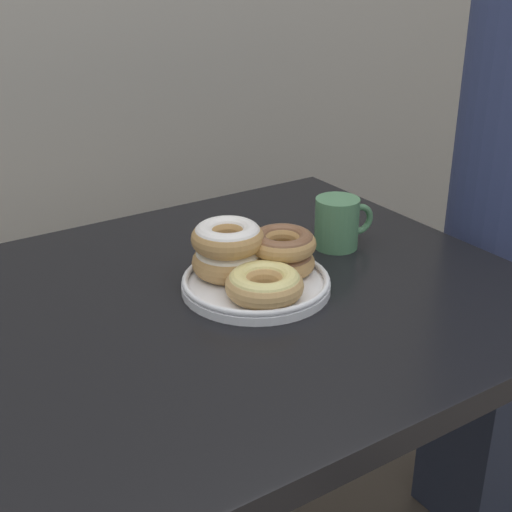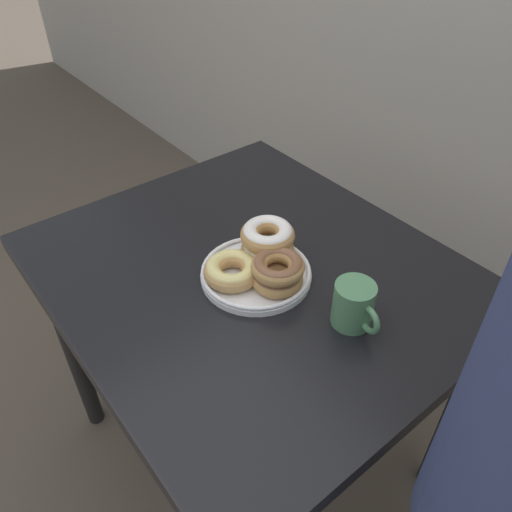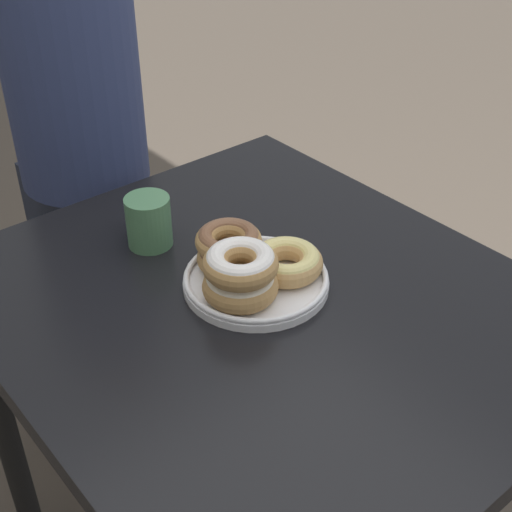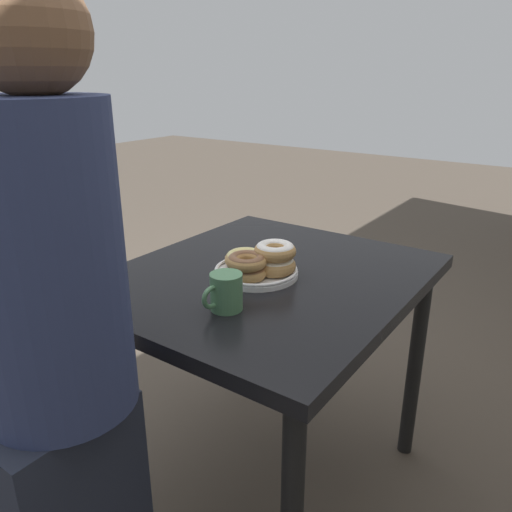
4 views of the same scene
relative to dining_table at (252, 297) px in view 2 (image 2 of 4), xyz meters
The scene contains 4 objects.
ground_plane 0.70m from the dining_table, 90.00° to the right, with size 14.00×14.00×0.00m, color #4C4238.
dining_table is the anchor object (origin of this frame).
donut_plate 0.14m from the dining_table, ahead, with size 0.26×0.26×0.10m.
coffee_mug 0.30m from the dining_table, 11.49° to the left, with size 0.12×0.08×0.09m.
Camera 2 is at (0.67, -0.31, 1.49)m, focal length 35.00 mm.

